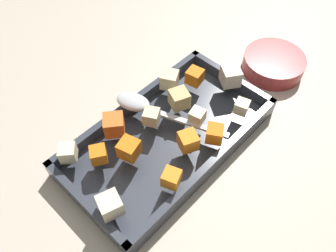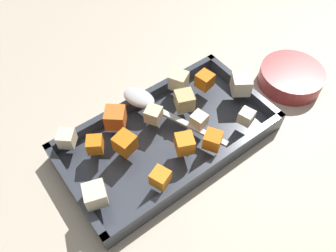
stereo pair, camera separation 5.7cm
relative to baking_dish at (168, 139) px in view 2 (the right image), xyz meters
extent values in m
plane|color=#BCB29E|center=(0.01, 0.01, -0.01)|extent=(4.00, 4.00, 0.00)
cube|color=#333842|center=(0.00, 0.00, 0.00)|extent=(0.38, 0.20, 0.01)
cube|color=#333842|center=(0.00, -0.09, 0.02)|extent=(0.38, 0.01, 0.03)
cube|color=#333842|center=(0.00, 0.09, 0.02)|extent=(0.38, 0.01, 0.03)
cube|color=#333842|center=(-0.18, 0.00, 0.02)|extent=(0.01, 0.20, 0.03)
cube|color=#333842|center=(0.18, 0.00, 0.02)|extent=(0.01, 0.20, 0.03)
cube|color=orange|center=(0.04, -0.07, 0.04)|extent=(0.04, 0.04, 0.03)
cube|color=orange|center=(0.12, 0.04, 0.04)|extent=(0.03, 0.03, 0.03)
cube|color=orange|center=(-0.07, -0.07, 0.04)|extent=(0.03, 0.03, 0.03)
cube|color=orange|center=(0.00, -0.05, 0.04)|extent=(0.04, 0.04, 0.03)
cube|color=orange|center=(-0.06, 0.06, 0.04)|extent=(0.05, 0.05, 0.03)
cube|color=orange|center=(-0.12, 0.04, 0.04)|extent=(0.04, 0.04, 0.03)
cube|color=orange|center=(-0.08, 0.01, 0.04)|extent=(0.04, 0.04, 0.03)
cube|color=beige|center=(-0.15, 0.08, 0.04)|extent=(0.04, 0.04, 0.03)
cube|color=beige|center=(0.12, -0.07, 0.04)|extent=(0.03, 0.03, 0.02)
cube|color=beige|center=(-0.16, -0.04, 0.04)|extent=(0.04, 0.04, 0.03)
cube|color=beige|center=(-0.01, 0.03, 0.04)|extent=(0.04, 0.04, 0.03)
cube|color=beige|center=(0.08, 0.07, 0.04)|extent=(0.04, 0.04, 0.03)
cube|color=tan|center=(0.05, 0.02, 0.04)|extent=(0.04, 0.04, 0.03)
cube|color=beige|center=(0.05, -0.02, 0.04)|extent=(0.03, 0.03, 0.02)
cube|color=silver|center=(0.16, -0.01, 0.04)|extent=(0.05, 0.05, 0.03)
ellipsoid|color=silver|center=(0.00, 0.08, 0.04)|extent=(0.06, 0.07, 0.02)
cube|color=silver|center=(0.03, -0.02, 0.03)|extent=(0.06, 0.14, 0.01)
cylinder|color=maroon|center=(0.29, -0.03, 0.01)|extent=(0.13, 0.13, 0.04)
camera|label=1|loc=(-0.25, -0.23, 0.50)|focal=35.97mm
camera|label=2|loc=(-0.20, -0.27, 0.50)|focal=35.97mm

